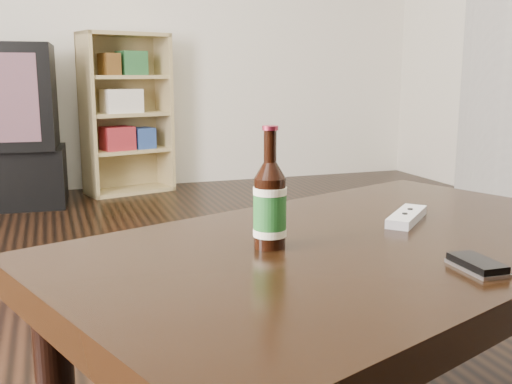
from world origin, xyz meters
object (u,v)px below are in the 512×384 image
object	(u,v)px
beer_bottle	(270,206)
remote	(407,217)
bookshelf	(124,111)
phone	(477,265)
coffee_table	(360,267)

from	to	relation	value
beer_bottle	remote	xyz separation A→B (m)	(0.39, 0.10, -0.08)
bookshelf	phone	distance (m)	3.54
beer_bottle	remote	bearing A→B (deg)	14.26
phone	beer_bottle	bearing A→B (deg)	141.78
coffee_table	phone	bearing A→B (deg)	-69.81
remote	coffee_table	bearing A→B (deg)	-104.75
bookshelf	remote	bearing A→B (deg)	-100.94
phone	remote	world-z (taller)	remote
beer_bottle	phone	distance (m)	0.41
bookshelf	coffee_table	size ratio (longest dim) A/B	0.74
beer_bottle	phone	xyz separation A→B (m)	(0.31, -0.26, -0.08)
bookshelf	coffee_table	bearing A→B (deg)	-104.25
bookshelf	coffee_table	xyz separation A→B (m)	(0.10, -3.27, -0.15)
bookshelf	remote	size ratio (longest dim) A/B	6.28
remote	beer_bottle	bearing A→B (deg)	-119.41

